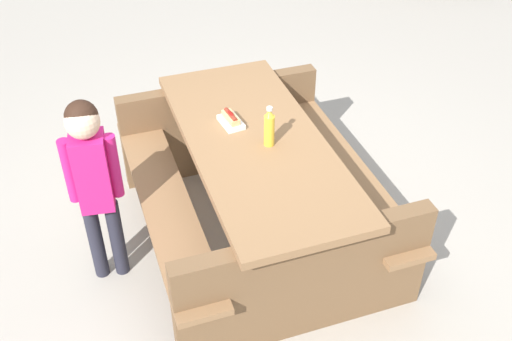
{
  "coord_description": "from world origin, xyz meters",
  "views": [
    {
      "loc": [
        -2.66,
        1.14,
        2.79
      ],
      "look_at": [
        0.0,
        0.0,
        0.52
      ],
      "focal_mm": 43.12,
      "sensor_mm": 36.0,
      "label": 1
    }
  ],
  "objects_px": {
    "picnic_table": "(256,181)",
    "hotdog_tray": "(231,120)",
    "soda_bottle": "(269,128)",
    "child_in_coat": "(93,172)"
  },
  "relations": [
    {
      "from": "picnic_table",
      "to": "hotdog_tray",
      "type": "xyz_separation_m",
      "value": [
        0.21,
        0.07,
        0.34
      ]
    },
    {
      "from": "picnic_table",
      "to": "hotdog_tray",
      "type": "relative_size",
      "value": 10.21
    },
    {
      "from": "picnic_table",
      "to": "hotdog_tray",
      "type": "height_order",
      "value": "hotdog_tray"
    },
    {
      "from": "picnic_table",
      "to": "child_in_coat",
      "type": "xyz_separation_m",
      "value": [
        0.05,
        0.93,
        0.32
      ]
    },
    {
      "from": "picnic_table",
      "to": "soda_bottle",
      "type": "height_order",
      "value": "soda_bottle"
    },
    {
      "from": "soda_bottle",
      "to": "hotdog_tray",
      "type": "xyz_separation_m",
      "value": [
        0.28,
        0.12,
        -0.08
      ]
    },
    {
      "from": "child_in_coat",
      "to": "soda_bottle",
      "type": "bearing_deg",
      "value": -96.77
    },
    {
      "from": "picnic_table",
      "to": "soda_bottle",
      "type": "xyz_separation_m",
      "value": [
        -0.07,
        -0.05,
        0.42
      ]
    },
    {
      "from": "soda_bottle",
      "to": "hotdog_tray",
      "type": "distance_m",
      "value": 0.31
    },
    {
      "from": "picnic_table",
      "to": "soda_bottle",
      "type": "distance_m",
      "value": 0.43
    }
  ]
}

